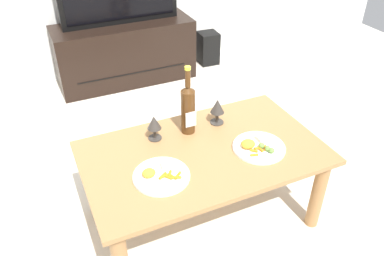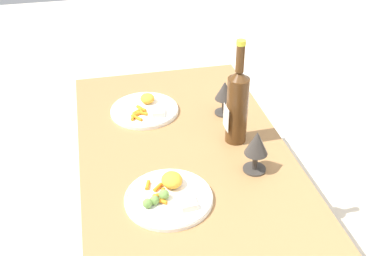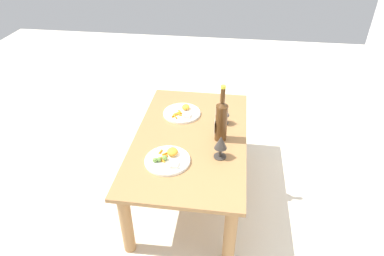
# 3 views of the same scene
# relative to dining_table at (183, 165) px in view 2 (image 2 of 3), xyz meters

# --- Properties ---
(ground_plane) EXTENTS (6.40, 6.40, 0.00)m
(ground_plane) POSITION_rel_dining_table_xyz_m (0.00, 0.00, -0.39)
(ground_plane) COLOR beige
(dining_table) EXTENTS (1.19, 0.71, 0.47)m
(dining_table) POSITION_rel_dining_table_xyz_m (0.00, 0.00, 0.00)
(dining_table) COLOR #9E7042
(dining_table) RESTS_ON ground_plane
(wine_bottle) EXTENTS (0.07, 0.08, 0.38)m
(wine_bottle) POSITION_rel_dining_table_xyz_m (-0.00, 0.19, 0.23)
(wine_bottle) COLOR #4C2D14
(wine_bottle) RESTS_ON dining_table
(goblet_left) EXTENTS (0.07, 0.07, 0.14)m
(goblet_left) POSITION_rel_dining_table_xyz_m (-0.18, 0.20, 0.17)
(goblet_left) COLOR #38332D
(goblet_left) RESTS_ON dining_table
(goblet_right) EXTENTS (0.08, 0.08, 0.15)m
(goblet_right) POSITION_rel_dining_table_xyz_m (0.18, 0.20, 0.18)
(goblet_right) COLOR #38332D
(goblet_right) RESTS_ON dining_table
(dinner_plate_left) EXTENTS (0.26, 0.26, 0.05)m
(dinner_plate_left) POSITION_rel_dining_table_xyz_m (-0.26, -0.09, 0.09)
(dinner_plate_left) COLOR white
(dinner_plate_left) RESTS_ON dining_table
(dinner_plate_right) EXTENTS (0.26, 0.26, 0.05)m
(dinner_plate_right) POSITION_rel_dining_table_xyz_m (0.26, -0.10, 0.09)
(dinner_plate_right) COLOR white
(dinner_plate_right) RESTS_ON dining_table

